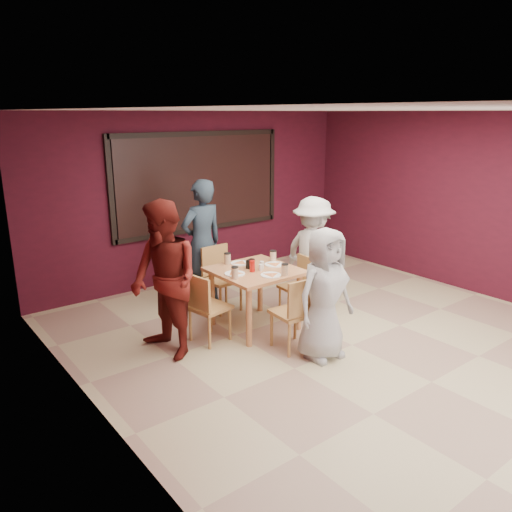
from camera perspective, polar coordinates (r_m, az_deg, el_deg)
floor at (r=6.38m, az=10.92°, el=-9.96°), size 7.00×7.00×0.00m
window_blinds at (r=8.47m, az=-6.38°, el=8.37°), size 3.00×0.02×1.50m
dining_table at (r=6.51m, az=-0.11°, el=-2.39°), size 1.03×1.03×0.96m
chair_front at (r=5.96m, az=4.69°, el=-6.14°), size 0.48×0.48×0.93m
chair_back at (r=7.22m, az=-4.16°, el=-2.09°), size 0.46×0.46×0.93m
chair_left at (r=6.18m, az=-5.85°, el=-5.51°), size 0.50×0.50×0.90m
chair_right at (r=7.05m, az=5.09°, el=-3.03°), size 0.43×0.43×0.83m
diner_front at (r=5.75m, az=7.83°, el=-4.34°), size 0.77×0.51×1.56m
diner_back at (r=7.34m, az=-6.18°, el=1.49°), size 0.70×0.47×1.87m
diner_left at (r=5.80m, az=-10.39°, el=-2.76°), size 0.77×0.95×1.85m
diner_right at (r=7.27m, az=6.52°, el=0.36°), size 0.63×1.07×1.63m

